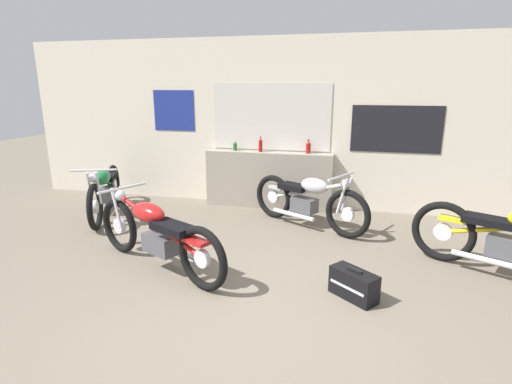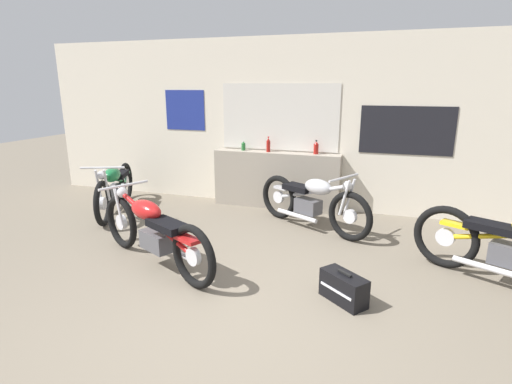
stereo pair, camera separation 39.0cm
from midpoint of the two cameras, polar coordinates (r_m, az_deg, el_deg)
ground_plane at (r=3.67m, az=-1.89°, el=-18.61°), size 24.00×24.00×0.00m
wall_back at (r=6.70m, az=9.17°, el=9.46°), size 10.00×0.07×2.80m
sill_counter at (r=6.78m, az=4.52°, el=1.71°), size 2.15×0.28×0.95m
bottle_leftmost at (r=6.86m, az=-0.17°, el=6.58°), size 0.07×0.07×0.17m
bottle_left_center at (r=6.70m, az=3.45°, el=6.70°), size 0.06×0.06×0.26m
bottle_center at (r=6.58m, az=10.27°, el=6.21°), size 0.08×0.08×0.23m
motorcycle_red at (r=4.67m, az=-12.15°, el=-5.48°), size 2.01×1.08×0.87m
motorcycle_green at (r=6.86m, az=-17.98°, el=0.69°), size 0.93×1.93×0.87m
motorcycle_silver at (r=5.83m, az=9.86°, el=-1.30°), size 1.79×1.05×0.86m
hard_case_black at (r=4.08m, az=15.18°, el=-13.13°), size 0.50×0.46×0.31m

